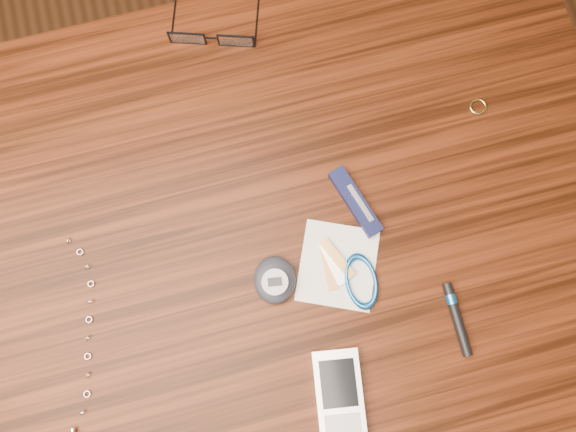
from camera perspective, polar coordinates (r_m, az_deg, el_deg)
The scene contains 9 objects.
ground at distance 1.48m, azimuth -1.28°, elevation -6.59°, with size 3.80×3.80×0.00m, color #472814.
desk at distance 0.84m, azimuth -2.24°, elevation -2.17°, with size 1.00×0.70×0.75m.
eyeglasses at distance 0.83m, azimuth -7.71°, elevation 17.75°, with size 0.15×0.16×0.03m.
gold_ring at distance 0.83m, azimuth 18.73°, elevation 10.49°, with size 0.02×0.02×0.00m, color tan.
pda_phone at distance 0.72m, azimuth 5.21°, elevation -17.56°, with size 0.07×0.11×0.02m.
pedometer at distance 0.72m, azimuth -1.35°, elevation -6.52°, with size 0.06×0.07×0.03m.
notepad_keys at distance 0.73m, azimuth 6.31°, elevation -5.84°, with size 0.13×0.14×0.01m.
pocket_knife at distance 0.75m, azimuth 6.86°, elevation 1.43°, with size 0.05×0.10×0.01m.
black_blue_pen at distance 0.75m, azimuth 16.73°, elevation -9.76°, with size 0.01×0.09×0.01m.
Camera 1 is at (-0.01, -0.15, 1.48)m, focal length 35.00 mm.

